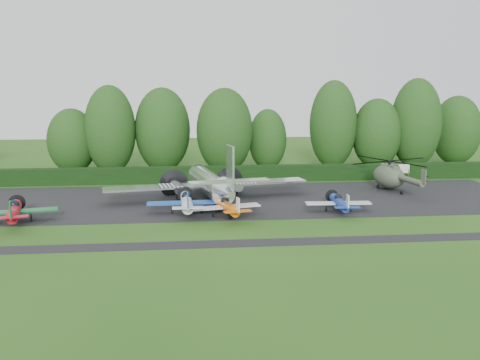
{
  "coord_description": "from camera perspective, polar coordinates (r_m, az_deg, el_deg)",
  "views": [
    {
      "loc": [
        -1.56,
        -45.34,
        11.92
      ],
      "look_at": [
        3.94,
        7.94,
        2.5
      ],
      "focal_mm": 40.0,
      "sensor_mm": 36.0,
      "label": 1
    }
  ],
  "objects": [
    {
      "name": "sign_board",
      "position": [
        71.78,
        16.2,
        1.12
      ],
      "size": [
        3.59,
        0.13,
        2.02
      ],
      "rotation": [
        0.0,
        0.0,
        0.27
      ],
      "color": "#3F3326",
      "rests_on": "ground"
    },
    {
      "name": "tree_4",
      "position": [
        88.44,
        22.09,
        4.93
      ],
      "size": [
        7.33,
        7.33,
        10.55
      ],
      "color": "black",
      "rests_on": "ground"
    },
    {
      "name": "light_plane_blue",
      "position": [
        51.8,
        10.54,
        -2.36
      ],
      "size": [
        6.24,
        6.57,
        2.4
      ],
      "rotation": [
        0.0,
        0.0,
        0.05
      ],
      "color": "navy",
      "rests_on": "ground"
    },
    {
      "name": "light_plane_orange",
      "position": [
        49.14,
        -1.41,
        -2.81
      ],
      "size": [
        6.56,
        6.9,
        2.52
      ],
      "rotation": [
        0.0,
        0.0,
        -0.22
      ],
      "color": "#DB610C",
      "rests_on": "ground"
    },
    {
      "name": "helicopter",
      "position": [
        64.09,
        15.62,
        0.6
      ],
      "size": [
        10.94,
        12.81,
        3.52
      ],
      "rotation": [
        0.0,
        0.0,
        -0.14
      ],
      "color": "#394333",
      "rests_on": "ground"
    },
    {
      "name": "tree_5",
      "position": [
        73.82,
        -1.65,
        5.26
      ],
      "size": [
        7.75,
        7.75,
        11.74
      ],
      "color": "black",
      "rests_on": "ground"
    },
    {
      "name": "tree_7",
      "position": [
        77.35,
        2.96,
        4.35
      ],
      "size": [
        5.49,
        5.49,
        8.74
      ],
      "color": "black",
      "rests_on": "ground"
    },
    {
      "name": "tree_1",
      "position": [
        79.22,
        9.92,
        5.83
      ],
      "size": [
        6.85,
        6.85,
        12.83
      ],
      "color": "black",
      "rests_on": "ground"
    },
    {
      "name": "light_plane_red",
      "position": [
        50.85,
        -22.94,
        -3.05
      ],
      "size": [
        7.2,
        7.57,
        2.77
      ],
      "rotation": [
        0.0,
        0.0,
        -0.22
      ],
      "color": "#A10E1C",
      "rests_on": "ground"
    },
    {
      "name": "tree_8",
      "position": [
        80.62,
        14.38,
        4.81
      ],
      "size": [
        7.08,
        7.08,
        10.21
      ],
      "color": "black",
      "rests_on": "ground"
    },
    {
      "name": "taxiway_verge",
      "position": [
        41.13,
        -3.5,
        -6.88
      ],
      "size": [
        70.0,
        2.0,
        0.0
      ],
      "primitive_type": "cube",
      "color": "black",
      "rests_on": "ground"
    },
    {
      "name": "tree_9",
      "position": [
        82.6,
        18.24,
        5.75
      ],
      "size": [
        7.3,
        7.3,
        13.12
      ],
      "color": "black",
      "rests_on": "ground"
    },
    {
      "name": "tree_6",
      "position": [
        75.39,
        -13.68,
        5.23
      ],
      "size": [
        6.92,
        6.92,
        12.14
      ],
      "color": "black",
      "rests_on": "ground"
    },
    {
      "name": "light_plane_white",
      "position": [
        50.54,
        -5.72,
        -2.34
      ],
      "size": [
        7.42,
        7.8,
        2.85
      ],
      "rotation": [
        0.0,
        0.0,
        -0.03
      ],
      "color": "silver",
      "rests_on": "ground"
    },
    {
      "name": "apron",
      "position": [
        56.63,
        -4.19,
        -2.2
      ],
      "size": [
        70.0,
        18.0,
        0.01
      ],
      "primitive_type": "cube",
      "color": "black",
      "rests_on": "ground"
    },
    {
      "name": "transport_plane",
      "position": [
        55.64,
        -3.24,
        -0.37
      ],
      "size": [
        21.78,
        16.7,
        6.98
      ],
      "rotation": [
        0.0,
        0.0,
        -0.18
      ],
      "color": "silver",
      "rests_on": "ground"
    },
    {
      "name": "tree_0",
      "position": [
        77.45,
        -17.48,
        3.99
      ],
      "size": [
        6.71,
        6.71,
        8.96
      ],
      "color": "black",
      "rests_on": "ground"
    },
    {
      "name": "hedgerow",
      "position": [
        67.42,
        -4.48,
        -0.24
      ],
      "size": [
        90.0,
        1.6,
        2.0
      ],
      "primitive_type": "cube",
      "color": "black",
      "rests_on": "ground"
    },
    {
      "name": "ground",
      "position": [
        46.9,
        -3.81,
        -4.77
      ],
      "size": [
        160.0,
        160.0,
        0.0
      ],
      "primitive_type": "plane",
      "color": "#254F16",
      "rests_on": "ground"
    },
    {
      "name": "tree_3",
      "position": [
        75.84,
        -8.26,
        5.31
      ],
      "size": [
        7.69,
        7.69,
        11.79
      ],
      "color": "black",
      "rests_on": "ground"
    }
  ]
}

